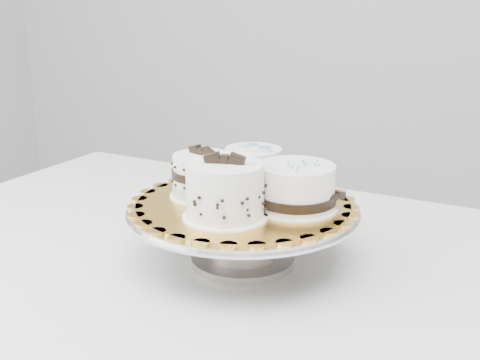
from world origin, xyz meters
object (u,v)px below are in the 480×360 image
(cake_stand, at_px, (243,224))
(cake_banded, at_px, (202,177))
(cake_swirl, at_px, (225,192))
(cake_ribbon, at_px, (297,188))
(table, at_px, (232,300))
(cake_dots, at_px, (253,168))
(cake_board, at_px, (243,204))

(cake_stand, relative_size, cake_banded, 2.92)
(cake_swirl, xyz_separation_m, cake_ribbon, (0.08, 0.07, -0.01))
(table, height_order, cake_ribbon, cake_ribbon)
(cake_banded, bearing_deg, cake_ribbon, 24.62)
(table, relative_size, cake_swirl, 11.38)
(cake_swirl, height_order, cake_dots, cake_swirl)
(cake_stand, xyz_separation_m, cake_board, (0.00, 0.00, 0.03))
(cake_stand, height_order, cake_banded, cake_banded)
(table, height_order, cake_banded, cake_banded)
(cake_swirl, xyz_separation_m, cake_dots, (-0.01, 0.14, -0.00))
(cake_board, height_order, cake_dots, cake_dots)
(table, distance_m, cake_stand, 0.14)
(cake_banded, relative_size, cake_dots, 1.06)
(table, xyz_separation_m, cake_swirl, (0.02, -0.07, 0.21))
(table, distance_m, cake_dots, 0.21)
(table, distance_m, cake_banded, 0.21)
(table, distance_m, cake_ribbon, 0.22)
(cake_stand, bearing_deg, table, 171.90)
(table, xyz_separation_m, cake_board, (0.02, -0.00, 0.17))
(cake_board, xyz_separation_m, cake_banded, (-0.07, 0.01, 0.03))
(cake_ribbon, bearing_deg, cake_banded, -157.72)
(cake_dots, bearing_deg, cake_stand, -100.84)
(table, relative_size, cake_ribbon, 9.34)
(cake_swirl, relative_size, cake_ribbon, 0.82)
(table, xyz_separation_m, cake_stand, (0.02, -0.00, 0.14))
(cake_banded, bearing_deg, cake_stand, 20.10)
(cake_board, bearing_deg, cake_banded, 174.04)
(cake_banded, bearing_deg, cake_board, 20.10)
(cake_ribbon, bearing_deg, cake_dots, 167.13)
(cake_stand, relative_size, cake_swirl, 2.86)
(table, xyz_separation_m, cake_banded, (-0.05, 0.00, 0.20))
(table, relative_size, cake_dots, 12.37)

